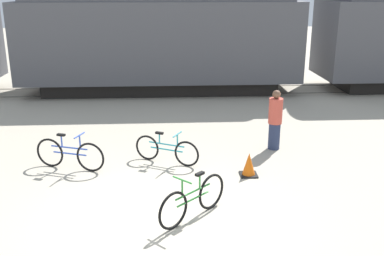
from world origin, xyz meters
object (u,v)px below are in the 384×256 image
Objects in this scene: person_in_red at (275,120)px; traffic_cone at (249,165)px; bicycle_teal at (167,150)px; bicycle_green at (193,200)px; bicycle_blue at (70,154)px; freight_train at (160,26)px.

person_in_red reaches higher than traffic_cone.
bicycle_teal is 2.85m from bicycle_green.
person_in_red is 2.07m from traffic_cone.
bicycle_teal is at bearing 6.25° from bicycle_blue.
bicycle_teal is 2.87× the size of traffic_cone.
bicycle_blue is at bearing -173.75° from bicycle_teal.
freight_train is 11.02m from bicycle_green.
traffic_cone is (1.90, -0.87, -0.09)m from bicycle_teal.
freight_train is at bearing -139.42° from person_in_red.
freight_train is at bearing 91.49° from bicycle_teal.
traffic_cone is at bearing 53.86° from bicycle_green.
bicycle_teal is 0.97× the size of person_in_red.
bicycle_green is at bearing -42.30° from bicycle_blue.
person_in_red is at bearing -66.39° from freight_train.
bicycle_blue is 3.14× the size of traffic_cone.
bicycle_teal is 1.19× the size of bicycle_green.
bicycle_teal is 3.06m from person_in_red.
bicycle_blue is at bearing -60.96° from person_in_red.
bicycle_teal is at bearing -88.51° from freight_train.
freight_train is at bearing 103.45° from traffic_cone.
bicycle_blue is at bearing 137.70° from bicycle_green.
bicycle_blue is at bearing 171.71° from traffic_cone.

